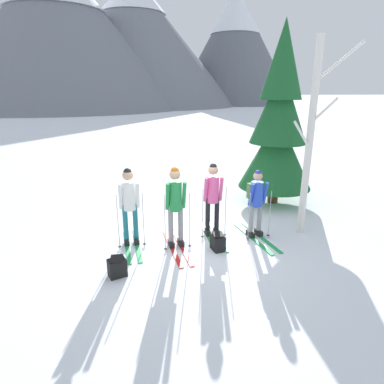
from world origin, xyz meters
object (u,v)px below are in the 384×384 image
(skier_in_pink, at_px, (213,195))
(backpack_on_snow_beside, at_px, (117,267))
(skier_in_white, at_px, (129,204))
(skier_in_blue, at_px, (256,200))
(pine_tree_near, at_px, (278,124))
(skier_in_green, at_px, (175,202))
(backpack_on_snow_front, at_px, (218,242))
(birch_tree_tall, at_px, (310,139))

(skier_in_pink, xyz_separation_m, backpack_on_snow_beside, (-2.13, -1.52, -0.81))
(skier_in_white, distance_m, skier_in_blue, 2.88)
(pine_tree_near, bearing_deg, skier_in_white, -151.78)
(pine_tree_near, xyz_separation_m, backpack_on_snow_beside, (-4.50, -3.58, -2.19))
(skier_in_green, relative_size, backpack_on_snow_front, 4.78)
(birch_tree_tall, bearing_deg, backpack_on_snow_beside, -162.92)
(skier_in_green, distance_m, birch_tree_tall, 3.36)
(backpack_on_snow_front, bearing_deg, skier_in_pink, 87.20)
(skier_in_pink, distance_m, pine_tree_near, 3.43)
(backpack_on_snow_beside, bearing_deg, skier_in_white, 79.75)
(skier_in_pink, bearing_deg, backpack_on_snow_front, -92.80)
(backpack_on_snow_beside, bearing_deg, birch_tree_tall, 17.08)
(skier_in_pink, distance_m, backpack_on_snow_beside, 2.74)
(skier_in_white, xyz_separation_m, skier_in_blue, (2.88, 0.01, -0.08))
(skier_in_green, bearing_deg, backpack_on_snow_beside, -138.86)
(skier_in_blue, bearing_deg, birch_tree_tall, 1.54)
(birch_tree_tall, relative_size, backpack_on_snow_beside, 11.55)
(pine_tree_near, xyz_separation_m, backpack_on_snow_front, (-2.41, -2.85, -2.19))
(skier_in_white, bearing_deg, skier_in_pink, 7.06)
(skier_in_pink, height_order, backpack_on_snow_front, skier_in_pink)
(skier_in_green, xyz_separation_m, backpack_on_snow_beside, (-1.21, -1.06, -0.85))
(birch_tree_tall, relative_size, backpack_on_snow_front, 11.71)
(skier_in_green, xyz_separation_m, birch_tree_tall, (3.10, 0.27, 1.25))
(skier_in_green, distance_m, skier_in_blue, 1.92)
(skier_in_pink, xyz_separation_m, backpack_on_snow_front, (-0.04, -0.79, -0.81))
(birch_tree_tall, bearing_deg, pine_tree_near, 85.15)
(backpack_on_snow_front, bearing_deg, skier_in_white, 163.43)
(backpack_on_snow_front, distance_m, backpack_on_snow_beside, 2.22)
(skier_in_pink, bearing_deg, skier_in_white, -172.94)
(skier_in_green, height_order, backpack_on_snow_front, skier_in_green)
(skier_in_pink, relative_size, pine_tree_near, 0.34)
(skier_in_blue, bearing_deg, backpack_on_snow_front, -151.25)
(birch_tree_tall, bearing_deg, skier_in_blue, -178.46)
(skier_in_green, xyz_separation_m, backpack_on_snow_front, (0.88, -0.33, -0.85))
(skier_in_white, distance_m, skier_in_pink, 1.91)
(backpack_on_snow_beside, bearing_deg, skier_in_pink, 35.51)
(skier_in_pink, xyz_separation_m, pine_tree_near, (2.37, 2.06, 1.38))
(skier_in_pink, bearing_deg, skier_in_blue, -13.07)
(skier_in_green, xyz_separation_m, skier_in_pink, (0.92, 0.46, -0.04))
(skier_in_green, distance_m, backpack_on_snow_beside, 1.82)
(pine_tree_near, bearing_deg, skier_in_blue, -121.30)
(skier_in_blue, distance_m, backpack_on_snow_front, 1.37)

